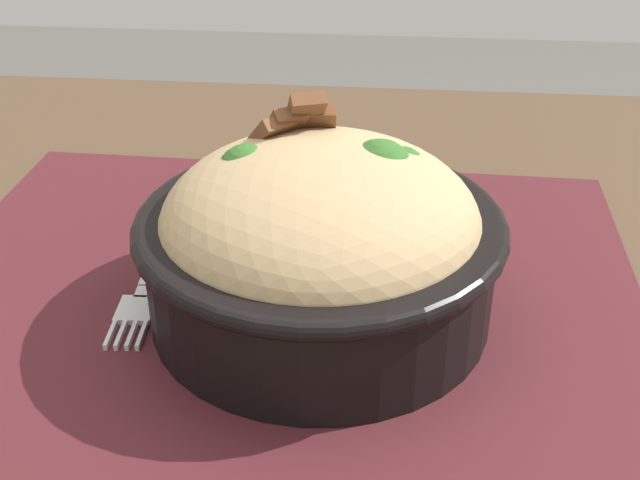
{
  "coord_description": "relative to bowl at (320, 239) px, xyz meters",
  "views": [
    {
      "loc": [
        -0.05,
        0.41,
        1.01
      ],
      "look_at": [
        -0.02,
        0.01,
        0.77
      ],
      "focal_mm": 46.04,
      "sensor_mm": 36.0,
      "label": 1
    }
  ],
  "objects": [
    {
      "name": "table",
      "position": [
        0.02,
        -0.01,
        -0.13
      ],
      "size": [
        1.1,
        0.78,
        0.72
      ],
      "color": "#4C3826",
      "rests_on": "ground_plane"
    },
    {
      "name": "placemat",
      "position": [
        0.03,
        -0.03,
        -0.05
      ],
      "size": [
        0.46,
        0.37,
        0.0
      ],
      "primitive_type": "cube",
      "rotation": [
        0.0,
        0.0,
        -0.03
      ],
      "color": "#47191E",
      "rests_on": "table"
    },
    {
      "name": "bowl",
      "position": [
        0.0,
        0.0,
        0.0
      ],
      "size": [
        0.22,
        0.22,
        0.13
      ],
      "color": "black",
      "rests_on": "placemat"
    },
    {
      "name": "fork",
      "position": [
        0.11,
        -0.01,
        -0.05
      ],
      "size": [
        0.02,
        0.13,
        0.0
      ],
      "color": "silver",
      "rests_on": "placemat"
    }
  ]
}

